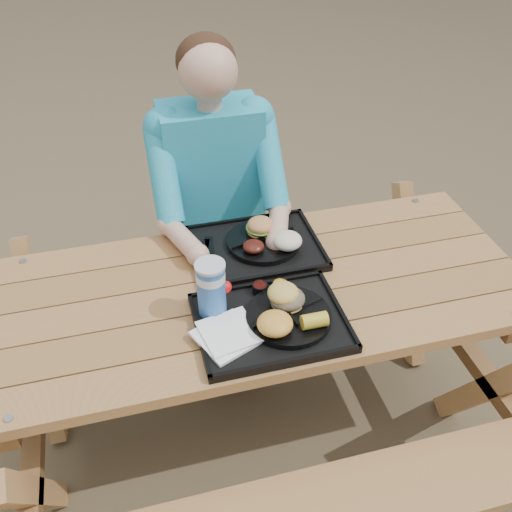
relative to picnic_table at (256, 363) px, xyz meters
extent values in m
plane|color=#999999|center=(0.00, 0.00, -0.38)|extent=(60.00, 60.00, 0.00)
cube|color=black|center=(0.00, -0.18, 0.39)|extent=(0.45, 0.35, 0.02)
cube|color=black|center=(0.05, 0.19, 0.39)|extent=(0.45, 0.35, 0.02)
cylinder|color=black|center=(0.05, -0.19, 0.41)|extent=(0.26, 0.26, 0.02)
cylinder|color=black|center=(0.08, 0.20, 0.41)|extent=(0.26, 0.26, 0.02)
cube|color=white|center=(-0.15, -0.22, 0.40)|extent=(0.21, 0.21, 0.02)
cylinder|color=#1650A6|center=(-0.16, -0.09, 0.48)|extent=(0.09, 0.09, 0.17)
cylinder|color=black|center=(0.00, -0.05, 0.41)|extent=(0.05, 0.05, 0.03)
cylinder|color=#F7AD1B|center=(0.06, -0.06, 0.41)|extent=(0.05, 0.05, 0.03)
ellipsoid|color=gold|center=(-0.01, -0.24, 0.44)|extent=(0.11, 0.11, 0.05)
cube|color=black|center=(-0.11, 0.20, 0.40)|extent=(0.05, 0.16, 0.01)
ellipsoid|color=#48140E|center=(0.03, 0.14, 0.43)|extent=(0.07, 0.07, 0.03)
ellipsoid|color=beige|center=(0.15, 0.13, 0.44)|extent=(0.10, 0.10, 0.06)
camera|label=1|loc=(-0.36, -1.36, 1.62)|focal=40.00mm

